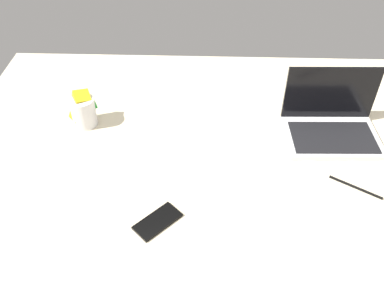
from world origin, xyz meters
The scene contains 5 objects.
bed_mattress centered at (0.00, 0.00, 9.00)cm, with size 180.00×140.00×18.00cm, color beige.
laptop centered at (44.75, 15.18, 22.41)cm, with size 33.67×23.97×23.00cm.
snack_cup centered at (-45.18, 18.13, 23.98)cm, with size 11.37×9.76×13.85cm.
cell_phone centered at (-13.80, -27.27, 18.40)cm, with size 6.80×14.00×0.80cm, color black.
charger_cable centered at (47.55, -11.55, 18.30)cm, with size 17.00×0.60×0.60cm, color black.
Camera 1 is at (-1.07, -103.57, 115.93)cm, focal length 39.12 mm.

